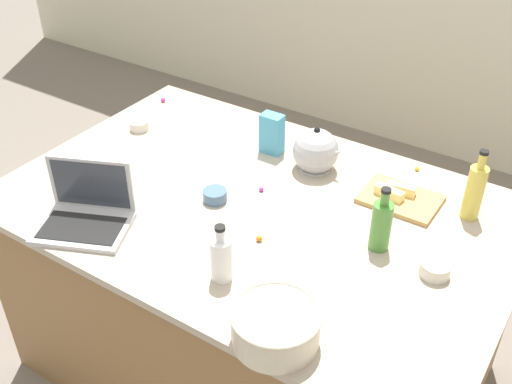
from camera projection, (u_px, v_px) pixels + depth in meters
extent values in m
plane|color=slate|center=(256.00, 365.00, 2.74)|extent=(12.00, 12.00, 0.00)
cube|color=olive|center=(256.00, 295.00, 2.49)|extent=(1.79, 1.15, 0.87)
cube|color=tan|center=(256.00, 206.00, 2.23)|extent=(1.85, 1.21, 0.03)
cube|color=#B7B7BC|center=(83.00, 228.00, 2.09)|extent=(0.37, 0.33, 0.02)
cube|color=black|center=(82.00, 228.00, 2.08)|extent=(0.31, 0.25, 0.00)
cube|color=#B7B7BC|center=(91.00, 184.00, 2.12)|extent=(0.28, 0.13, 0.20)
cube|color=#333842|center=(90.00, 185.00, 2.12)|extent=(0.25, 0.11, 0.18)
cylinder|color=beige|center=(276.00, 327.00, 1.67)|extent=(0.24, 0.24, 0.10)
cylinder|color=black|center=(276.00, 325.00, 1.66)|extent=(0.20, 0.20, 0.09)
torus|color=beige|center=(276.00, 313.00, 1.64)|extent=(0.25, 0.25, 0.01)
cylinder|color=white|center=(221.00, 259.00, 1.86)|extent=(0.07, 0.07, 0.15)
cylinder|color=white|center=(220.00, 235.00, 1.80)|extent=(0.03, 0.03, 0.04)
cylinder|color=black|center=(220.00, 228.00, 1.79)|extent=(0.03, 0.03, 0.01)
cylinder|color=#4C8C38|center=(381.00, 226.00, 1.97)|extent=(0.07, 0.07, 0.17)
cylinder|color=#4C8C38|center=(385.00, 198.00, 1.91)|extent=(0.03, 0.03, 0.05)
cylinder|color=black|center=(386.00, 190.00, 1.89)|extent=(0.03, 0.03, 0.01)
cylinder|color=#DBC64C|center=(474.00, 193.00, 2.10)|extent=(0.06, 0.06, 0.20)
cylinder|color=#DBC64C|center=(482.00, 161.00, 2.03)|extent=(0.03, 0.03, 0.06)
cylinder|color=black|center=(484.00, 152.00, 2.01)|extent=(0.03, 0.03, 0.01)
cylinder|color=#ADADB2|center=(315.00, 167.00, 2.42)|extent=(0.13, 0.13, 0.01)
sphere|color=#ADADB2|center=(316.00, 151.00, 2.37)|extent=(0.18, 0.18, 0.18)
cone|color=#ADADB2|center=(336.00, 153.00, 2.32)|extent=(0.08, 0.03, 0.07)
sphere|color=black|center=(317.00, 130.00, 2.32)|extent=(0.02, 0.02, 0.02)
cube|color=tan|center=(400.00, 199.00, 2.23)|extent=(0.28, 0.20, 0.02)
cube|color=#F4E58C|center=(389.00, 193.00, 2.22)|extent=(0.11, 0.05, 0.04)
cube|color=#F4E58C|center=(401.00, 189.00, 2.24)|extent=(0.11, 0.05, 0.04)
cylinder|color=slate|center=(215.00, 196.00, 2.23)|extent=(0.09, 0.09, 0.04)
cylinder|color=beige|center=(435.00, 269.00, 1.90)|extent=(0.09, 0.09, 0.05)
cylinder|color=beige|center=(139.00, 125.00, 2.67)|extent=(0.08, 0.08, 0.04)
cube|color=#4CA5CC|center=(272.00, 134.00, 2.48)|extent=(0.09, 0.06, 0.17)
sphere|color=yellow|center=(417.00, 169.00, 2.40)|extent=(0.02, 0.02, 0.02)
sphere|color=orange|center=(301.00, 319.00, 1.74)|extent=(0.02, 0.02, 0.02)
sphere|color=#CC3399|center=(261.00, 189.00, 2.28)|extent=(0.02, 0.02, 0.02)
sphere|color=#CC3399|center=(163.00, 100.00, 2.90)|extent=(0.02, 0.02, 0.02)
sphere|color=orange|center=(259.00, 239.00, 2.04)|extent=(0.02, 0.02, 0.02)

